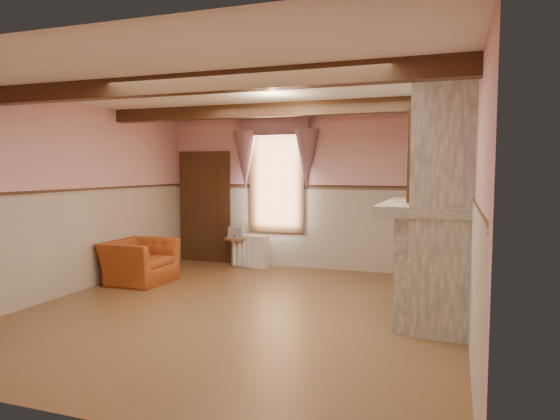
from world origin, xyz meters
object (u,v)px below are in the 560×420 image
(radiator, at_px, (251,251))
(mantel_clock, at_px, (430,192))
(armchair, at_px, (139,261))
(bowl, at_px, (429,197))
(side_table, at_px, (237,251))
(oil_lamp, at_px, (430,189))

(radiator, xyz_separation_m, mantel_clock, (3.27, -1.55, 1.22))
(armchair, distance_m, bowl, 4.61)
(side_table, relative_size, oil_lamp, 1.96)
(radiator, relative_size, bowl, 1.83)
(side_table, height_order, bowl, bowl)
(side_table, distance_m, oil_lamp, 4.11)
(oil_lamp, bearing_deg, side_table, 155.45)
(side_table, xyz_separation_m, oil_lamp, (3.55, -1.62, 1.29))
(mantel_clock, height_order, oil_lamp, oil_lamp)
(armchair, distance_m, radiator, 2.15)
(mantel_clock, bearing_deg, radiator, 154.70)
(side_table, xyz_separation_m, bowl, (3.55, -1.89, 1.19))
(armchair, distance_m, oil_lamp, 4.64)
(radiator, relative_size, oil_lamp, 2.50)
(side_table, distance_m, radiator, 0.28)
(side_table, relative_size, bowl, 1.44)
(mantel_clock, xyz_separation_m, oil_lamp, (0.00, -0.08, 0.04))
(armchair, relative_size, side_table, 1.90)
(side_table, xyz_separation_m, radiator, (0.28, 0.00, 0.02))
(bowl, bearing_deg, mantel_clock, 90.00)
(side_table, relative_size, mantel_clock, 2.29)
(radiator, relative_size, mantel_clock, 2.92)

